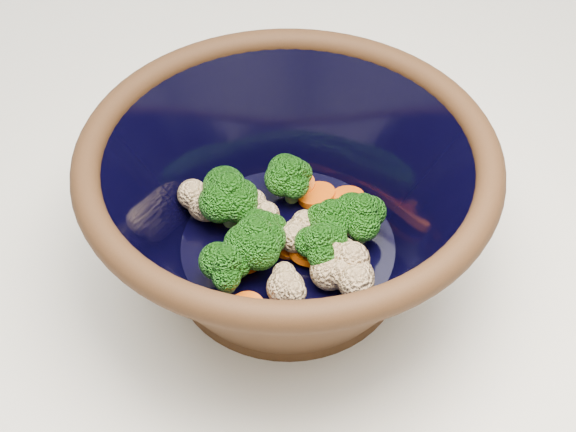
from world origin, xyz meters
name	(u,v)px	position (x,y,z in m)	size (l,w,h in m)	color
counter	(341,424)	(0.00, 0.00, 0.45)	(1.20, 1.20, 0.90)	silver
mixing_bowl	(288,204)	(-0.12, -0.05, 0.98)	(0.36, 0.36, 0.14)	black
vegetable_pile	(285,227)	(-0.12, -0.06, 0.96)	(0.17, 0.16, 0.06)	#608442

